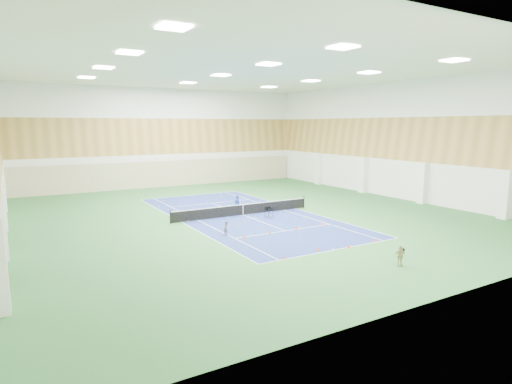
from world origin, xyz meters
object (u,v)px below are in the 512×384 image
tennis_net (243,209)px  ball_cart (269,212)px  coach (237,204)px  child_court (227,228)px  child_apron (400,256)px

tennis_net → ball_cart: 2.37m
coach → child_court: bearing=42.8°
child_apron → coach: bearing=112.8°
coach → ball_cart: 3.39m
tennis_net → child_court: tennis_net is taller
tennis_net → ball_cart: tennis_net is taller
coach → ball_cart: coach is taller
child_apron → tennis_net: bearing=113.2°
child_apron → ball_cart: size_ratio=1.31×
child_court → child_apron: (5.16, -10.64, 0.07)m
child_court → child_apron: 11.83m
tennis_net → ball_cart: size_ratio=14.57×
coach → child_court: (-4.22, -6.50, -0.27)m
child_court → coach: bearing=31.2°
child_apron → ball_cart: (0.37, 14.04, -0.14)m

